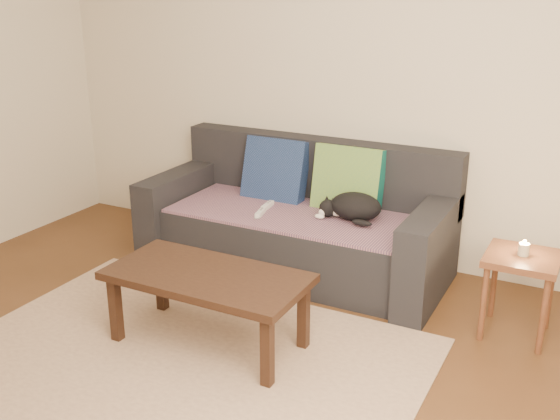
{
  "coord_description": "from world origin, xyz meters",
  "views": [
    {
      "loc": [
        1.87,
        -2.3,
        1.93
      ],
      "look_at": [
        0.05,
        1.2,
        0.55
      ],
      "focal_mm": 42.0,
      "sensor_mm": 36.0,
      "label": 1
    }
  ],
  "objects_px": {
    "cat": "(353,207)",
    "side_table": "(521,269)",
    "wii_remote_a": "(268,205)",
    "coffee_table": "(207,282)",
    "sofa": "(298,226)",
    "wii_remote_b": "(260,213)"
  },
  "relations": [
    {
      "from": "sofa",
      "to": "wii_remote_a",
      "type": "height_order",
      "value": "sofa"
    },
    {
      "from": "cat",
      "to": "coffee_table",
      "type": "xyz_separation_m",
      "value": [
        -0.39,
        -1.16,
        -0.14
      ]
    },
    {
      "from": "wii_remote_b",
      "to": "side_table",
      "type": "height_order",
      "value": "side_table"
    },
    {
      "from": "side_table",
      "to": "coffee_table",
      "type": "xyz_separation_m",
      "value": [
        -1.5,
        -0.91,
        -0.02
      ]
    },
    {
      "from": "wii_remote_b",
      "to": "side_table",
      "type": "relative_size",
      "value": 0.3
    },
    {
      "from": "cat",
      "to": "side_table",
      "type": "xyz_separation_m",
      "value": [
        1.11,
        -0.24,
        -0.12
      ]
    },
    {
      "from": "sofa",
      "to": "side_table",
      "type": "distance_m",
      "value": 1.55
    },
    {
      "from": "sofa",
      "to": "cat",
      "type": "height_order",
      "value": "sofa"
    },
    {
      "from": "wii_remote_a",
      "to": "coffee_table",
      "type": "height_order",
      "value": "wii_remote_a"
    },
    {
      "from": "side_table",
      "to": "sofa",
      "type": "bearing_deg",
      "value": 169.63
    },
    {
      "from": "sofa",
      "to": "wii_remote_b",
      "type": "xyz_separation_m",
      "value": [
        -0.17,
        -0.24,
        0.15
      ]
    },
    {
      "from": "cat",
      "to": "wii_remote_a",
      "type": "distance_m",
      "value": 0.62
    },
    {
      "from": "coffee_table",
      "to": "wii_remote_a",
      "type": "bearing_deg",
      "value": 101.62
    },
    {
      "from": "sofa",
      "to": "cat",
      "type": "distance_m",
      "value": 0.47
    },
    {
      "from": "wii_remote_b",
      "to": "coffee_table",
      "type": "distance_m",
      "value": 0.98
    },
    {
      "from": "sofa",
      "to": "wii_remote_b",
      "type": "relative_size",
      "value": 14.0
    },
    {
      "from": "cat",
      "to": "side_table",
      "type": "bearing_deg",
      "value": 8.99
    },
    {
      "from": "side_table",
      "to": "cat",
      "type": "bearing_deg",
      "value": 167.54
    },
    {
      "from": "wii_remote_a",
      "to": "sofa",
      "type": "bearing_deg",
      "value": -71.59
    },
    {
      "from": "sofa",
      "to": "cat",
      "type": "bearing_deg",
      "value": -4.7
    },
    {
      "from": "wii_remote_b",
      "to": "cat",
      "type": "bearing_deg",
      "value": -82.68
    },
    {
      "from": "cat",
      "to": "coffee_table",
      "type": "relative_size",
      "value": 0.42
    }
  ]
}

